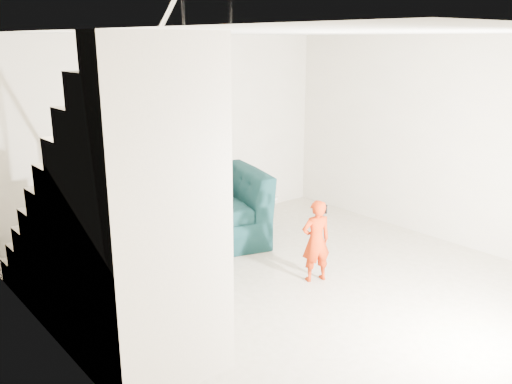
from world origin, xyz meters
TOP-DOWN VIEW (x-y plane):
  - floor at (0.00, 0.00)m, footprint 5.50×5.50m
  - ceiling at (0.00, 0.00)m, footprint 5.50×5.50m
  - back_wall at (0.00, 2.75)m, footprint 5.00×0.00m
  - left_wall at (-2.50, 0.00)m, footprint 0.00×5.50m
  - right_wall at (2.50, 0.00)m, footprint 0.00×5.50m
  - armchair at (-0.03, 2.03)m, footprint 1.81×1.69m
  - toddler at (0.24, 0.26)m, footprint 0.40×0.32m
  - side_table at (1.21, 2.25)m, footprint 0.35×0.35m
  - staircase at (-2.00, 0.55)m, footprint 1.02×3.03m
  - cushion at (0.04, 2.24)m, footprint 0.47×0.22m
  - throw at (-0.65, 2.09)m, footprint 0.06×0.57m
  - phone at (0.36, 0.26)m, footprint 0.03×0.05m

SIDE VIEW (x-z plane):
  - floor at x=0.00m, z-range 0.00..0.00m
  - side_table at x=1.21m, z-range 0.06..0.42m
  - toddler at x=0.24m, z-range 0.00..0.94m
  - armchair at x=-0.03m, z-range 0.00..0.97m
  - throw at x=-0.65m, z-range 0.29..0.93m
  - cushion at x=0.04m, z-range 0.50..0.96m
  - phone at x=0.36m, z-range 0.77..0.87m
  - staircase at x=-2.00m, z-range -0.86..2.76m
  - left_wall at x=-2.50m, z-range -1.40..4.10m
  - right_wall at x=2.50m, z-range -1.40..4.10m
  - back_wall at x=0.00m, z-range -1.15..3.85m
  - ceiling at x=0.00m, z-range 2.70..2.70m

